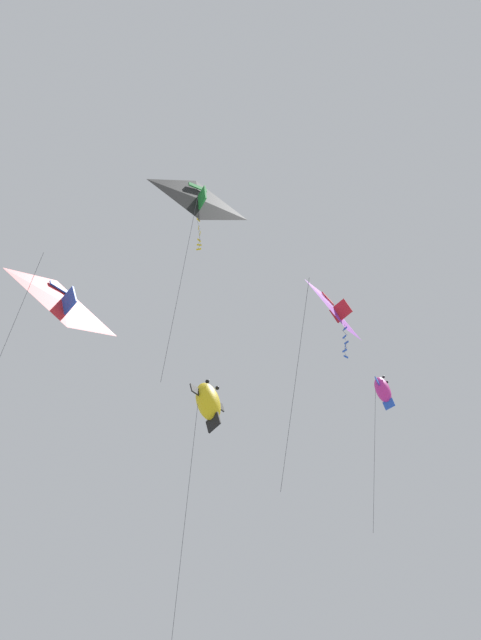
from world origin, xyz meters
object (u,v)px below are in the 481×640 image
(kite_delta_low_drifter, at_px, (335,310))
(kite_fish_near_right, at_px, (383,390))
(kite_delta_upper_right, at_px, (63,302))
(kite_delta_highest, at_px, (199,199))
(kite_fish_near_left, at_px, (208,402))

(kite_delta_low_drifter, height_order, kite_fish_near_right, kite_fish_near_right)
(kite_delta_upper_right, distance_m, kite_delta_highest, 6.84)
(kite_fish_near_right, bearing_deg, kite_delta_highest, -21.31)
(kite_delta_low_drifter, height_order, kite_delta_highest, kite_delta_highest)
(kite_delta_low_drifter, relative_size, kite_fish_near_left, 0.76)
(kite_delta_low_drifter, distance_m, kite_delta_upper_right, 9.15)
(kite_fish_near_left, xyz_separation_m, kite_delta_upper_right, (-1.59, 4.76, 3.50))
(kite_fish_near_left, height_order, kite_delta_upper_right, kite_delta_upper_right)
(kite_delta_highest, bearing_deg, kite_fish_near_left, -145.65)
(kite_delta_highest, bearing_deg, kite_fish_near_right, -167.91)
(kite_delta_low_drifter, xyz_separation_m, kite_delta_highest, (-0.76, 4.66, 5.44))
(kite_fish_near_right, distance_m, kite_delta_highest, 10.08)
(kite_fish_near_right, bearing_deg, kite_fish_near_left, -24.20)
(kite_delta_low_drifter, xyz_separation_m, kite_delta_upper_right, (-1.33, 9.05, 0.23))
(kite_fish_near_right, bearing_deg, kite_delta_low_drifter, 6.93)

